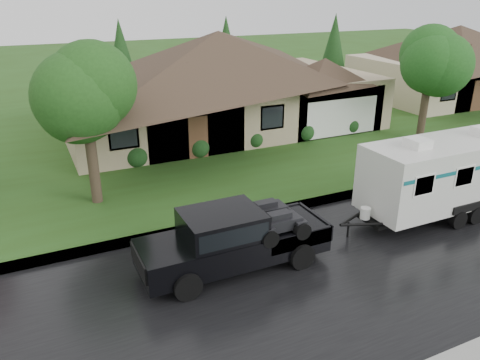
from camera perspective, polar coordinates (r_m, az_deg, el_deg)
name	(u,v)px	position (r m, az deg, el deg)	size (l,w,h in m)	color
ground	(323,234)	(16.70, 10.10, -6.52)	(140.00, 140.00, 0.00)	#294C17
road	(360,262)	(15.35, 14.40, -9.65)	(140.00, 8.00, 0.01)	black
curb	(290,207)	(18.32, 6.12, -3.31)	(140.00, 0.50, 0.15)	gray
lawn	(184,127)	(29.26, -6.89, 6.48)	(140.00, 26.00, 0.15)	#294C17
house_main	(224,69)	(28.25, -1.92, 13.36)	(19.44, 10.80, 6.90)	tan
house_neighbor	(460,54)	(40.84, 25.26, 13.70)	(15.12, 9.72, 6.45)	#C1B090
tree_left_green	(84,96)	(18.11, -18.44, 9.71)	(3.66, 3.66, 6.07)	#382B1E
tree_right_green	(431,61)	(27.40, 22.25, 13.25)	(3.72, 3.72, 6.15)	#382B1E
shrub_row	(254,138)	(24.77, 1.75, 5.11)	(13.60, 1.00, 1.00)	#143814
pickup_truck	(231,237)	(14.13, -1.16, -7.01)	(5.78, 2.20, 1.93)	black
travel_trailer	(448,172)	(18.88, 24.01, 0.94)	(7.13, 2.51, 3.20)	silver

